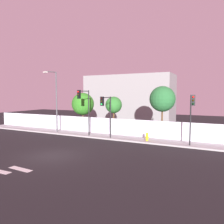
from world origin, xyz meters
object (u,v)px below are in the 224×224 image
at_px(street_lamp_curbside, 55,97).
at_px(roadside_tree_midleft, 114,105).
at_px(traffic_light_left, 192,109).
at_px(fire_hydrant, 147,136).
at_px(traffic_light_center, 106,108).
at_px(roadside_tree_midright, 162,99).
at_px(roadside_tree_leftmost, 83,104).
at_px(traffic_light_right, 84,103).

distance_m(street_lamp_curbside, roadside_tree_midleft, 7.04).
relative_size(traffic_light_left, fire_hydrant, 5.56).
distance_m(traffic_light_center, street_lamp_curbside, 7.44).
distance_m(traffic_light_center, roadside_tree_midright, 6.24).
xyz_separation_m(street_lamp_curbside, roadside_tree_midright, (12.06, 3.11, -0.16)).
relative_size(street_lamp_curbside, roadside_tree_midleft, 1.63).
bearing_deg(roadside_tree_leftmost, roadside_tree_midleft, 0.00).
xyz_separation_m(fire_hydrant, roadside_tree_leftmost, (-9.47, 2.89, 2.88)).
xyz_separation_m(traffic_light_right, roadside_tree_midright, (7.45, 3.90, 0.40)).
xyz_separation_m(traffic_light_center, fire_hydrant, (3.99, 1.07, -2.75)).
xyz_separation_m(traffic_light_center, roadside_tree_midright, (4.74, 3.96, 0.85)).
bearing_deg(roadside_tree_midright, roadside_tree_midleft, 180.00).
xyz_separation_m(traffic_light_left, fire_hydrant, (-4.16, 0.83, -2.85)).
bearing_deg(roadside_tree_midleft, roadside_tree_leftmost, 180.00).
relative_size(traffic_light_right, roadside_tree_midright, 0.89).
distance_m(street_lamp_curbside, roadside_tree_leftmost, 3.72).
relative_size(traffic_light_center, fire_hydrant, 5.35).
relative_size(traffic_light_left, roadside_tree_leftmost, 0.92).
bearing_deg(street_lamp_curbside, traffic_light_right, -9.75).
xyz_separation_m(traffic_light_center, roadside_tree_leftmost, (-5.48, 3.96, 0.13)).
xyz_separation_m(roadside_tree_leftmost, roadside_tree_midleft, (4.41, 0.00, -0.05)).
height_order(traffic_light_left, fire_hydrant, traffic_light_left).
height_order(traffic_light_left, traffic_light_right, traffic_light_right).
bearing_deg(traffic_light_right, traffic_light_left, 0.94).
height_order(street_lamp_curbside, fire_hydrant, street_lamp_curbside).
distance_m(traffic_light_right, street_lamp_curbside, 4.71).
bearing_deg(roadside_tree_midleft, traffic_light_right, -112.83).
xyz_separation_m(traffic_light_left, roadside_tree_midleft, (-9.22, 3.72, -0.02)).
bearing_deg(traffic_light_left, traffic_light_right, -179.06).
distance_m(roadside_tree_midleft, roadside_tree_midright, 5.86).
distance_m(traffic_light_left, fire_hydrant, 5.11).
bearing_deg(traffic_light_left, fire_hydrant, 168.73).
bearing_deg(traffic_light_center, roadside_tree_midleft, 105.09).
bearing_deg(roadside_tree_midleft, street_lamp_curbside, -153.57).
height_order(traffic_light_right, roadside_tree_midright, roadside_tree_midright).
bearing_deg(roadside_tree_midleft, traffic_light_center, -74.91).
relative_size(traffic_light_right, fire_hydrant, 6.17).
height_order(traffic_light_center, traffic_light_right, traffic_light_right).
distance_m(street_lamp_curbside, roadside_tree_midright, 12.46).
xyz_separation_m(roadside_tree_leftmost, roadside_tree_midright, (10.22, 0.00, 0.72)).
bearing_deg(roadside_tree_midright, fire_hydrant, -104.59).
xyz_separation_m(traffic_light_right, roadside_tree_midleft, (1.64, 3.90, -0.37)).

